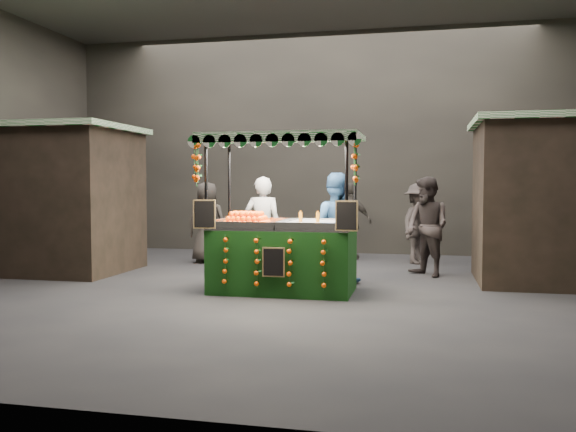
# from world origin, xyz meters

# --- Properties ---
(ground) EXTENTS (12.00, 12.00, 0.00)m
(ground) POSITION_xyz_m (0.00, 0.00, 0.00)
(ground) COLOR black
(ground) RESTS_ON ground
(market_hall) EXTENTS (12.10, 10.10, 5.05)m
(market_hall) POSITION_xyz_m (0.00, 0.00, 3.38)
(market_hall) COLOR black
(market_hall) RESTS_ON ground
(neighbour_stall_left) EXTENTS (3.00, 2.20, 2.60)m
(neighbour_stall_left) POSITION_xyz_m (-4.40, 1.00, 1.31)
(neighbour_stall_left) COLOR black
(neighbour_stall_left) RESTS_ON ground
(neighbour_stall_right) EXTENTS (3.00, 2.20, 2.60)m
(neighbour_stall_right) POSITION_xyz_m (4.40, 1.50, 1.31)
(neighbour_stall_right) COLOR black
(neighbour_stall_right) RESTS_ON ground
(juice_stall) EXTENTS (2.35, 1.38, 2.28)m
(juice_stall) POSITION_xyz_m (0.17, -0.19, 0.71)
(juice_stall) COLOR black
(juice_stall) RESTS_ON ground
(vendor_grey) EXTENTS (0.65, 0.46, 1.69)m
(vendor_grey) POSITION_xyz_m (-0.43, 0.94, 0.84)
(vendor_grey) COLOR gray
(vendor_grey) RESTS_ON ground
(vendor_blue) EXTENTS (0.85, 0.66, 1.74)m
(vendor_blue) POSITION_xyz_m (0.79, 0.79, 0.87)
(vendor_blue) COLOR navy
(vendor_blue) RESTS_ON ground
(shopper_0) EXTENTS (0.75, 0.64, 1.73)m
(shopper_0) POSITION_xyz_m (-3.79, 2.36, 0.86)
(shopper_0) COLOR #292321
(shopper_0) RESTS_ON ground
(shopper_1) EXTENTS (1.02, 1.04, 1.69)m
(shopper_1) POSITION_xyz_m (2.22, 1.80, 0.85)
(shopper_1) COLOR #292221
(shopper_1) RESTS_ON ground
(shopper_2) EXTENTS (1.00, 0.60, 1.59)m
(shopper_2) POSITION_xyz_m (0.68, 3.81, 0.79)
(shopper_2) COLOR #2E2A25
(shopper_2) RESTS_ON ground
(shopper_3) EXTENTS (1.00, 1.18, 1.59)m
(shopper_3) POSITION_xyz_m (2.07, 3.46, 0.79)
(shopper_3) COLOR #2C2624
(shopper_3) RESTS_ON ground
(shopper_4) EXTENTS (0.80, 0.54, 1.61)m
(shopper_4) POSITION_xyz_m (-2.04, 2.70, 0.81)
(shopper_4) COLOR #2C2724
(shopper_4) RESTS_ON ground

